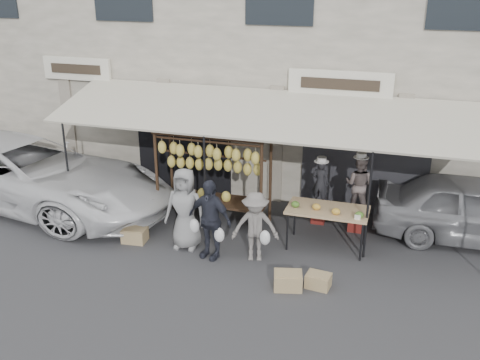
# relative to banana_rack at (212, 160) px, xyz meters

# --- Properties ---
(ground_plane) EXTENTS (90.00, 90.00, 0.00)m
(ground_plane) POSITION_rel_banana_rack_xyz_m (1.05, -1.77, -1.57)
(ground_plane) COLOR #2D2D30
(shophouse) EXTENTS (24.00, 6.15, 7.30)m
(shophouse) POSITION_rel_banana_rack_xyz_m (1.05, 4.73, 2.07)
(shophouse) COLOR beige
(shophouse) RESTS_ON ground_plane
(awning) EXTENTS (10.00, 2.35, 2.92)m
(awning) POSITION_rel_banana_rack_xyz_m (1.06, 0.51, 1.00)
(awning) COLOR beige
(awning) RESTS_ON ground_plane
(banana_rack) EXTENTS (2.60, 0.90, 2.24)m
(banana_rack) POSITION_rel_banana_rack_xyz_m (0.00, 0.00, 0.00)
(banana_rack) COLOR black
(banana_rack) RESTS_ON ground_plane
(produce_table) EXTENTS (1.70, 0.90, 1.04)m
(produce_table) POSITION_rel_banana_rack_xyz_m (2.73, -0.45, -0.71)
(produce_table) COLOR tan
(produce_table) RESTS_ON ground_plane
(vendor_left) EXTENTS (0.45, 0.34, 1.11)m
(vendor_left) POSITION_rel_banana_rack_xyz_m (2.36, 0.77, -0.58)
(vendor_left) COLOR #232326
(vendor_left) RESTS_ON stool_left
(vendor_right) EXTENTS (0.74, 0.63, 1.33)m
(vendor_right) POSITION_rel_banana_rack_xyz_m (3.25, 0.61, -0.45)
(vendor_right) COLOR #6B5E5B
(vendor_right) RESTS_ON stool_right
(customer_left) EXTENTS (0.90, 0.61, 1.78)m
(customer_left) POSITION_rel_banana_rack_xyz_m (-0.13, -1.31, -0.68)
(customer_left) COLOR gray
(customer_left) RESTS_ON ground_plane
(customer_mid) EXTENTS (1.06, 0.63, 1.70)m
(customer_mid) POSITION_rel_banana_rack_xyz_m (0.51, -1.55, -0.72)
(customer_mid) COLOR #272934
(customer_mid) RESTS_ON ground_plane
(customer_right) EXTENTS (1.07, 0.79, 1.48)m
(customer_right) POSITION_rel_banana_rack_xyz_m (1.43, -1.39, -0.83)
(customer_right) COLOR slate
(customer_right) RESTS_ON ground_plane
(stool_left) EXTENTS (0.34, 0.34, 0.44)m
(stool_left) POSITION_rel_banana_rack_xyz_m (2.36, 0.77, -1.35)
(stool_left) COLOR maroon
(stool_left) RESTS_ON ground_plane
(stool_right) EXTENTS (0.40, 0.40, 0.46)m
(stool_right) POSITION_rel_banana_rack_xyz_m (3.25, 0.61, -1.34)
(stool_right) COLOR maroon
(stool_right) RESTS_ON ground_plane
(crate_near_a) EXTENTS (0.60, 0.51, 0.31)m
(crate_near_a) POSITION_rel_banana_rack_xyz_m (2.32, -2.25, -1.42)
(crate_near_a) COLOR tan
(crate_near_a) RESTS_ON ground_plane
(crate_near_b) EXTENTS (0.48, 0.39, 0.27)m
(crate_near_b) POSITION_rel_banana_rack_xyz_m (2.85, -2.04, -1.44)
(crate_near_b) COLOR tan
(crate_near_b) RESTS_ON ground_plane
(crate_far) EXTENTS (0.55, 0.44, 0.30)m
(crate_far) POSITION_rel_banana_rack_xyz_m (-1.31, -1.44, -1.42)
(crate_far) COLOR tan
(crate_far) RESTS_ON ground_plane
(van) EXTENTS (6.20, 3.55, 2.45)m
(van) POSITION_rel_banana_rack_xyz_m (-5.20, -0.24, -0.35)
(van) COLOR silver
(van) RESTS_ON ground_plane
(sedan) EXTENTS (4.36, 1.87, 1.47)m
(sedan) POSITION_rel_banana_rack_xyz_m (5.76, 0.88, -0.84)
(sedan) COLOR gray
(sedan) RESTS_ON ground_plane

